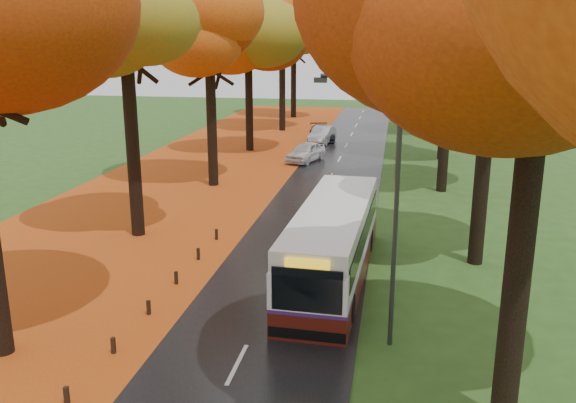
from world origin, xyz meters
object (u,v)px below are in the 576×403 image
(streetlamp_far, at_px, (397,81))
(car_white, at_px, (306,152))
(streetlamp_near, at_px, (388,192))
(car_silver, at_px, (322,135))
(car_dark, at_px, (322,133))
(streetlamp_mid, at_px, (395,106))
(bus, at_px, (333,241))

(streetlamp_far, distance_m, car_white, 18.88)
(streetlamp_near, height_order, streetlamp_far, same)
(car_silver, bearing_deg, car_dark, 105.94)
(streetlamp_mid, height_order, streetlamp_far, same)
(streetlamp_far, distance_m, bus, 39.36)
(streetlamp_far, height_order, bus, streetlamp_far)
(car_white, bearing_deg, streetlamp_far, 87.26)
(car_white, bearing_deg, car_silver, 105.62)
(bus, relative_size, car_white, 2.61)
(streetlamp_mid, bearing_deg, streetlamp_far, 90.00)
(streetlamp_mid, xyz_separation_m, car_dark, (-6.30, 14.22, -4.02))
(streetlamp_near, distance_m, car_silver, 35.33)
(car_white, height_order, car_dark, car_white)
(streetlamp_mid, xyz_separation_m, bus, (-2.00, -17.18, -3.21))
(car_dark, bearing_deg, car_silver, -97.86)
(streetlamp_mid, distance_m, bus, 17.59)
(streetlamp_near, xyz_separation_m, car_silver, (-6.08, 34.58, -3.96))
(streetlamp_near, height_order, streetlamp_mid, same)
(bus, bearing_deg, streetlamp_mid, 85.68)
(streetlamp_far, relative_size, car_white, 1.95)
(car_white, xyz_separation_m, car_silver, (0.22, 7.92, 0.02))
(streetlamp_near, bearing_deg, streetlamp_mid, 90.00)
(streetlamp_near, bearing_deg, car_white, 103.29)
(streetlamp_mid, bearing_deg, car_white, 143.52)
(streetlamp_near, relative_size, car_silver, 1.84)
(streetlamp_near, height_order, bus, streetlamp_near)
(streetlamp_near, height_order, car_white, streetlamp_near)
(car_white, bearing_deg, car_dark, 107.22)
(streetlamp_near, relative_size, streetlamp_mid, 1.00)
(streetlamp_near, distance_m, streetlamp_mid, 22.00)
(streetlamp_mid, relative_size, car_dark, 1.78)
(bus, xyz_separation_m, car_dark, (-4.30, 31.40, -0.82))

